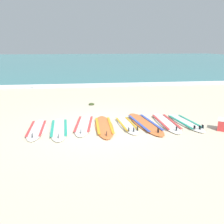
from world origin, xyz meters
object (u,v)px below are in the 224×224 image
object	(u,v)px
surfboard_5	(145,123)
surfboard_7	(185,122)
surfboard_0	(37,129)
surfboard_2	(84,125)
surfboard_6	(166,122)
surfboard_1	(59,128)
surfboard_3	(104,126)
surfboard_4	(127,125)

from	to	relation	value
surfboard_5	surfboard_7	bearing A→B (deg)	-2.64
surfboard_0	surfboard_5	size ratio (longest dim) A/B	0.80
surfboard_0	surfboard_2	world-z (taller)	same
surfboard_6	surfboard_1	bearing A→B (deg)	-177.17
surfboard_2	surfboard_3	xyz separation A→B (m)	(0.64, -0.25, -0.00)
surfboard_0	surfboard_4	world-z (taller)	same
surfboard_0	surfboard_3	bearing A→B (deg)	0.26
surfboard_3	surfboard_5	world-z (taller)	same
surfboard_0	surfboard_7	bearing A→B (deg)	0.74
surfboard_3	surfboard_6	size ratio (longest dim) A/B	1.01
surfboard_7	surfboard_2	bearing A→B (deg)	176.68
surfboard_4	surfboard_1	bearing A→B (deg)	-177.21
surfboard_4	surfboard_5	bearing A→B (deg)	5.10
surfboard_0	surfboard_7	size ratio (longest dim) A/B	0.97
surfboard_6	surfboard_7	world-z (taller)	same
surfboard_4	surfboard_6	distance (m)	1.36
surfboard_4	surfboard_5	distance (m)	0.62
surfboard_0	surfboard_4	bearing A→B (deg)	1.42
surfboard_1	surfboard_2	size ratio (longest dim) A/B	0.98
surfboard_4	surfboard_3	bearing A→B (deg)	-175.31
surfboard_0	surfboard_3	world-z (taller)	same
surfboard_7	surfboard_3	bearing A→B (deg)	-178.90
surfboard_2	surfboard_6	bearing A→B (deg)	-2.49
surfboard_0	surfboard_7	distance (m)	4.86
surfboard_7	surfboard_0	bearing A→B (deg)	-179.26
surfboard_3	surfboard_2	bearing A→B (deg)	158.67
surfboard_0	surfboard_6	world-z (taller)	same
surfboard_0	surfboard_3	distance (m)	2.11
surfboard_3	surfboard_5	bearing A→B (deg)	4.87
surfboard_2	surfboard_4	world-z (taller)	same
surfboard_1	surfboard_6	size ratio (longest dim) A/B	1.00
surfboard_7	surfboard_4	bearing A→B (deg)	179.76
surfboard_3	surfboard_7	world-z (taller)	same
surfboard_1	surfboard_3	bearing A→B (deg)	1.78
surfboard_1	surfboard_4	bearing A→B (deg)	2.79
surfboard_1	surfboard_2	xyz separation A→B (m)	(0.78, 0.29, -0.00)
surfboard_1	surfboard_3	world-z (taller)	same
surfboard_5	surfboard_7	size ratio (longest dim) A/B	1.21
surfboard_5	surfboard_7	xyz separation A→B (m)	(1.38, -0.06, 0.00)
surfboard_2	surfboard_5	world-z (taller)	same
surfboard_6	surfboard_7	distance (m)	0.65
surfboard_6	surfboard_7	bearing A→B (deg)	-6.86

